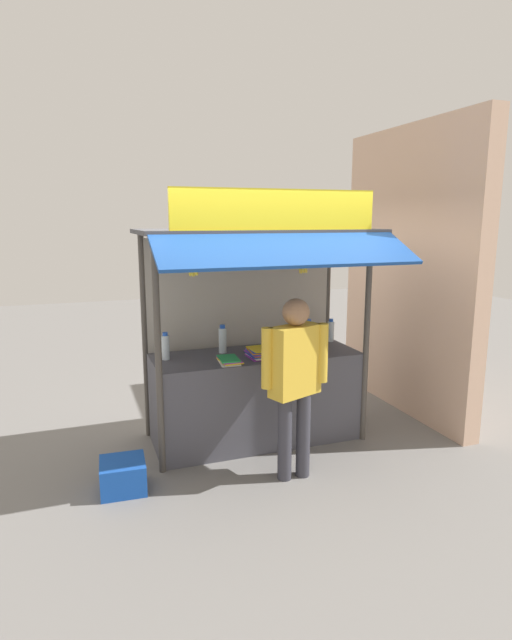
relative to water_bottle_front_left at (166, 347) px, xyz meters
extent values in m
plane|color=slate|center=(0.90, -0.10, -1.04)|extent=(20.00, 20.00, 0.00)
cube|color=#4C4C56|center=(0.90, -0.10, -0.58)|extent=(2.08, 0.77, 0.91)
cylinder|color=#4C4742|center=(-0.15, -0.48, 0.02)|extent=(0.06, 0.06, 2.12)
cylinder|color=#4C4742|center=(1.94, -0.48, 0.02)|extent=(0.06, 0.06, 2.12)
cylinder|color=#4C4742|center=(-0.15, 0.37, 0.02)|extent=(0.06, 0.06, 2.12)
cylinder|color=#4C4742|center=(1.94, 0.37, 0.02)|extent=(0.06, 0.06, 2.12)
cube|color=#B7B2A8|center=(0.90, 0.37, 0.00)|extent=(2.04, 0.04, 2.07)
cube|color=#3F3F44|center=(0.90, -0.16, 1.10)|extent=(2.28, 1.06, 0.04)
cube|color=#194799|center=(0.90, -0.93, 0.97)|extent=(2.24, 0.51, 0.26)
cube|color=yellow|center=(0.90, -0.63, 1.30)|extent=(1.88, 0.04, 0.35)
cylinder|color=#59544C|center=(0.90, -0.58, 1.00)|extent=(1.98, 0.02, 0.02)
cylinder|color=silver|center=(0.00, 0.00, -0.01)|extent=(0.08, 0.08, 0.24)
cylinder|color=blue|center=(0.00, 0.00, 0.13)|extent=(0.05, 0.05, 0.03)
cylinder|color=silver|center=(0.59, 0.06, 0.00)|extent=(0.08, 0.08, 0.26)
cylinder|color=blue|center=(0.59, 0.06, 0.15)|extent=(0.05, 0.05, 0.03)
cylinder|color=silver|center=(1.86, 0.13, -0.01)|extent=(0.07, 0.07, 0.23)
cylinder|color=blue|center=(1.86, 0.13, 0.11)|extent=(0.05, 0.05, 0.03)
cylinder|color=silver|center=(1.54, 0.02, 0.00)|extent=(0.08, 0.08, 0.26)
cylinder|color=blue|center=(1.54, 0.02, 0.15)|extent=(0.05, 0.05, 0.04)
cube|color=white|center=(0.54, -0.32, -0.12)|extent=(0.21, 0.29, 0.01)
cube|color=yellow|center=(0.56, -0.31, -0.11)|extent=(0.19, 0.29, 0.01)
cube|color=purple|center=(0.55, -0.31, -0.10)|extent=(0.18, 0.28, 0.01)
cube|color=green|center=(0.54, -0.31, -0.09)|extent=(0.20, 0.29, 0.01)
cube|color=purple|center=(0.87, -0.23, -0.12)|extent=(0.19, 0.27, 0.01)
cube|color=white|center=(0.88, -0.24, -0.11)|extent=(0.21, 0.28, 0.01)
cube|color=blue|center=(0.87, -0.23, -0.09)|extent=(0.19, 0.27, 0.01)
cube|color=orange|center=(0.88, -0.24, -0.08)|extent=(0.19, 0.27, 0.01)
cube|color=purple|center=(0.86, -0.24, -0.08)|extent=(0.21, 0.29, 0.01)
cube|color=blue|center=(0.86, -0.24, -0.07)|extent=(0.21, 0.29, 0.01)
cube|color=orange|center=(0.87, -0.24, -0.06)|extent=(0.21, 0.28, 0.01)
cube|color=blue|center=(0.88, -0.23, -0.05)|extent=(0.21, 0.29, 0.01)
cube|color=yellow|center=(0.88, -0.24, -0.04)|extent=(0.20, 0.28, 0.01)
cylinder|color=#332D23|center=(0.16, -0.58, 0.95)|extent=(0.01, 0.01, 0.07)
cylinder|color=olive|center=(0.16, -0.58, 0.90)|extent=(0.04, 0.04, 0.04)
ellipsoid|color=yellow|center=(0.17, -0.59, 0.81)|extent=(0.04, 0.07, 0.16)
ellipsoid|color=yellow|center=(0.16, -0.56, 0.82)|extent=(0.09, 0.06, 0.16)
ellipsoid|color=yellow|center=(0.14, -0.58, 0.81)|extent=(0.06, 0.07, 0.16)
ellipsoid|color=yellow|center=(0.14, -0.59, 0.81)|extent=(0.06, 0.07, 0.16)
ellipsoid|color=yellow|center=(0.16, -0.61, 0.82)|extent=(0.09, 0.05, 0.16)
cylinder|color=#332D23|center=(1.17, -0.58, 0.95)|extent=(0.01, 0.01, 0.07)
cylinder|color=olive|center=(1.17, -0.58, 0.90)|extent=(0.04, 0.04, 0.04)
ellipsoid|color=yellow|center=(1.19, -0.59, 0.81)|extent=(0.04, 0.07, 0.17)
ellipsoid|color=yellow|center=(1.19, -0.57, 0.81)|extent=(0.07, 0.06, 0.17)
ellipsoid|color=yellow|center=(1.17, -0.56, 0.81)|extent=(0.08, 0.04, 0.17)
ellipsoid|color=yellow|center=(1.16, -0.57, 0.81)|extent=(0.07, 0.06, 0.17)
ellipsoid|color=yellow|center=(1.16, -0.58, 0.81)|extent=(0.04, 0.07, 0.17)
ellipsoid|color=yellow|center=(1.15, -0.60, 0.81)|extent=(0.07, 0.08, 0.17)
ellipsoid|color=yellow|center=(1.17, -0.61, 0.81)|extent=(0.09, 0.04, 0.17)
ellipsoid|color=yellow|center=(1.19, -0.60, 0.81)|extent=(0.07, 0.07, 0.17)
cylinder|color=#383842|center=(0.85, -0.98, -0.66)|extent=(0.12, 0.12, 0.77)
cylinder|color=#383842|center=(1.02, -0.98, -0.66)|extent=(0.12, 0.12, 0.77)
cube|color=gold|center=(0.93, -0.98, 0.03)|extent=(0.50, 0.34, 0.61)
cylinder|color=gold|center=(0.68, -0.98, 0.08)|extent=(0.10, 0.10, 0.52)
cylinder|color=gold|center=(1.19, -0.98, 0.08)|extent=(0.10, 0.10, 0.52)
sphere|color=#936B4C|center=(0.93, -0.98, 0.45)|extent=(0.23, 0.23, 0.23)
cube|color=#194CB2|center=(-0.51, -0.69, -0.91)|extent=(0.39, 0.39, 0.26)
cube|color=beige|center=(2.89, 0.20, 0.61)|extent=(0.20, 2.40, 3.29)
camera|label=1|loc=(-0.80, -4.81, 1.22)|focal=28.68mm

